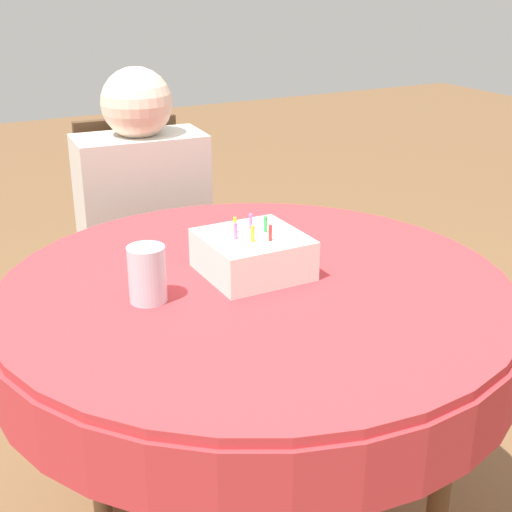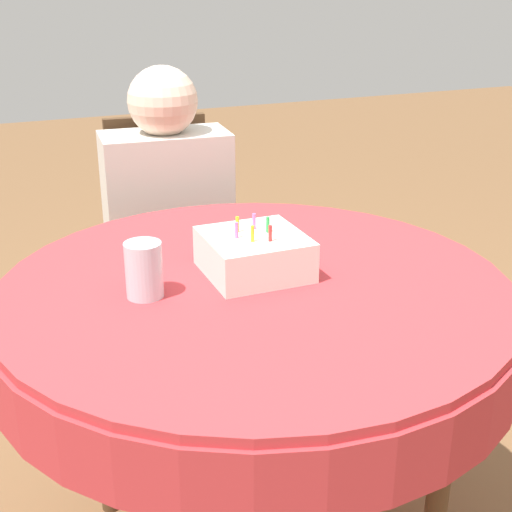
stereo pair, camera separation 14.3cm
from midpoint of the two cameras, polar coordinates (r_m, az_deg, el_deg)
name	(u,v)px [view 1 (the left image)]	position (r m, az deg, el deg)	size (l,w,h in m)	color
dining_table	(255,319)	(1.60, -2.61, -5.08)	(1.14, 1.14, 0.77)	#BC3338
chair	(141,256)	(2.48, -10.84, -0.03)	(0.41, 0.41, 0.95)	#4C331E
person	(145,211)	(2.33, -10.65, 3.56)	(0.42, 0.33, 1.13)	beige
birthday_cake	(253,254)	(1.59, -2.84, 0.11)	(0.22, 0.22, 0.13)	white
drinking_glass	(147,274)	(1.48, -11.46, -1.48)	(0.08, 0.08, 0.12)	silver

